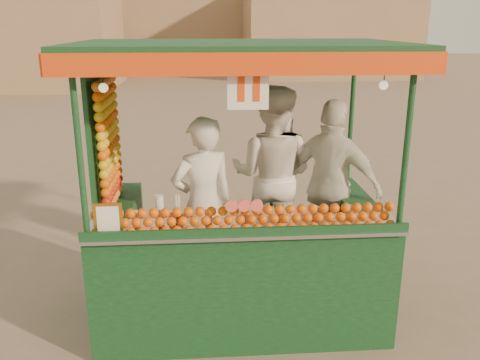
{
  "coord_description": "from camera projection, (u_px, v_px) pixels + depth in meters",
  "views": [
    {
      "loc": [
        -0.0,
        -4.73,
        2.88
      ],
      "look_at": [
        0.36,
        -0.03,
        1.4
      ],
      "focal_mm": 37.68,
      "sensor_mm": 36.0,
      "label": 1
    }
  ],
  "objects": [
    {
      "name": "ground",
      "position": [
        207.0,
        306.0,
        5.35
      ],
      "size": [
        90.0,
        90.0,
        0.0
      ],
      "primitive_type": "plane",
      "color": "#6E5E4F",
      "rests_on": "ground"
    },
    {
      "name": "building_left",
      "position": [
        2.0,
        20.0,
        22.85
      ],
      "size": [
        10.0,
        6.0,
        6.0
      ],
      "primitive_type": "cube",
      "color": "#987556",
      "rests_on": "ground"
    },
    {
      "name": "building_right",
      "position": [
        326.0,
        30.0,
        27.96
      ],
      "size": [
        9.0,
        6.0,
        5.0
      ],
      "primitive_type": "cube",
      "color": "#987556",
      "rests_on": "ground"
    },
    {
      "name": "building_center",
      "position": [
        169.0,
        13.0,
        32.72
      ],
      "size": [
        14.0,
        7.0,
        7.0
      ],
      "primitive_type": "cube",
      "color": "#987556",
      "rests_on": "ground"
    },
    {
      "name": "juice_cart",
      "position": [
        233.0,
        235.0,
        4.95
      ],
      "size": [
        2.99,
        1.94,
        2.71
      ],
      "color": "#0E3314",
      "rests_on": "ground"
    },
    {
      "name": "vendor_left",
      "position": [
        203.0,
        204.0,
        4.91
      ],
      "size": [
        0.74,
        0.61,
        1.74
      ],
      "rotation": [
        0.0,
        0.0,
        3.49
      ],
      "color": "silver",
      "rests_on": "ground"
    },
    {
      "name": "vendor_middle",
      "position": [
        272.0,
        175.0,
        5.49
      ],
      "size": [
        1.15,
        1.04,
        1.95
      ],
      "rotation": [
        0.0,
        0.0,
        2.76
      ],
      "color": "white",
      "rests_on": "ground"
    },
    {
      "name": "vendor_right",
      "position": [
        331.0,
        186.0,
        5.32
      ],
      "size": [
        1.13,
        0.98,
        1.83
      ],
      "rotation": [
        0.0,
        0.0,
        2.53
      ],
      "color": "silver",
      "rests_on": "ground"
    }
  ]
}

